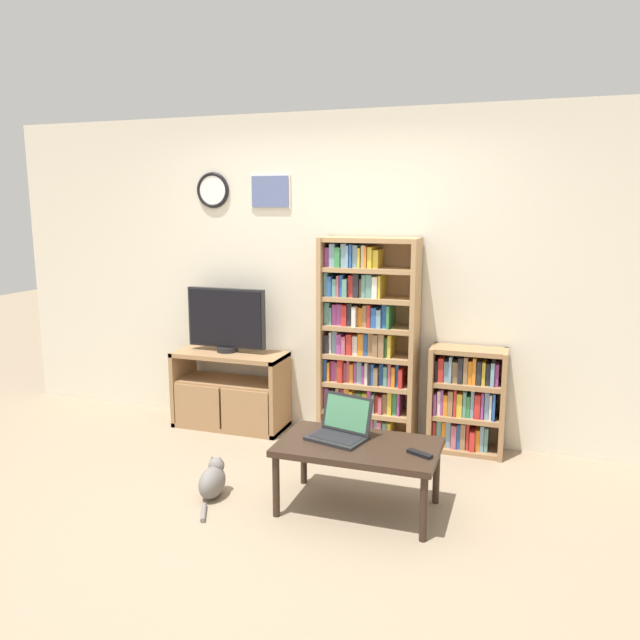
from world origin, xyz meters
name	(u,v)px	position (x,y,z in m)	size (l,w,h in m)	color
ground_plane	(251,520)	(0.00, 0.00, 0.00)	(18.00, 18.00, 0.00)	gray
wall_back	(335,275)	(-0.01, 1.69, 1.30)	(6.08, 0.09, 2.60)	beige
tv_stand	(230,390)	(-0.85, 1.42, 0.33)	(0.95, 0.40, 0.65)	#9E754C
television	(226,320)	(-0.89, 1.45, 0.92)	(0.69, 0.18, 0.54)	black
bookshelf_tall	(365,344)	(0.30, 1.51, 0.79)	(0.76, 0.31, 1.63)	tan
bookshelf_short	(466,401)	(1.10, 1.52, 0.40)	(0.57, 0.27, 0.81)	#9E754C
coffee_table	(358,451)	(0.57, 0.34, 0.39)	(0.98, 0.57, 0.43)	#332319
laptop	(341,428)	(0.44, 0.41, 0.49)	(0.40, 0.36, 0.26)	#232326
remote_near_laptop	(420,454)	(0.96, 0.28, 0.44)	(0.16, 0.11, 0.02)	black
cat	(213,480)	(-0.37, 0.21, 0.11)	(0.21, 0.46, 0.25)	slate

